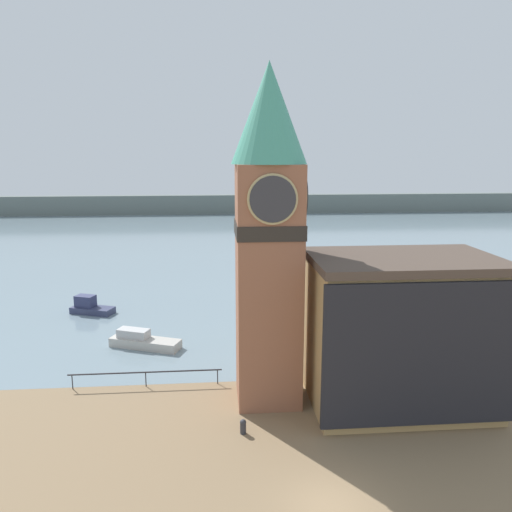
{
  "coord_description": "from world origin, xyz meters",
  "views": [
    {
      "loc": [
        -5.07,
        -19.7,
        15.91
      ],
      "look_at": [
        -2.75,
        7.93,
        10.17
      ],
      "focal_mm": 35.0,
      "sensor_mm": 36.0,
      "label": 1
    }
  ],
  "objects_px": {
    "clock_tower": "(269,230)",
    "mooring_bollard_near": "(243,426)",
    "boat_near": "(143,341)",
    "boat_far": "(90,307)",
    "pier_building": "(401,332)"
  },
  "relations": [
    {
      "from": "clock_tower",
      "to": "mooring_bollard_near",
      "type": "distance_m",
      "value": 11.69
    },
    {
      "from": "clock_tower",
      "to": "boat_near",
      "type": "bearing_deg",
      "value": 134.49
    },
    {
      "from": "boat_near",
      "to": "boat_far",
      "type": "distance_m",
      "value": 11.65
    },
    {
      "from": "boat_far",
      "to": "pier_building",
      "type": "bearing_deg",
      "value": -19.98
    },
    {
      "from": "boat_far",
      "to": "mooring_bollard_near",
      "type": "distance_m",
      "value": 27.34
    },
    {
      "from": "pier_building",
      "to": "boat_near",
      "type": "height_order",
      "value": "pier_building"
    },
    {
      "from": "clock_tower",
      "to": "pier_building",
      "type": "bearing_deg",
      "value": -9.45
    },
    {
      "from": "mooring_bollard_near",
      "to": "pier_building",
      "type": "bearing_deg",
      "value": 15.24
    },
    {
      "from": "boat_near",
      "to": "mooring_bollard_near",
      "type": "xyz_separation_m",
      "value": [
        7.58,
        -13.78,
        -0.07
      ]
    },
    {
      "from": "boat_near",
      "to": "boat_far",
      "type": "height_order",
      "value": "boat_far"
    },
    {
      "from": "clock_tower",
      "to": "boat_near",
      "type": "height_order",
      "value": "clock_tower"
    },
    {
      "from": "pier_building",
      "to": "clock_tower",
      "type": "bearing_deg",
      "value": 170.55
    },
    {
      "from": "clock_tower",
      "to": "mooring_bollard_near",
      "type": "relative_size",
      "value": 24.18
    },
    {
      "from": "pier_building",
      "to": "mooring_bollard_near",
      "type": "xyz_separation_m",
      "value": [
        -10.14,
        -2.76,
        -4.39
      ]
    },
    {
      "from": "clock_tower",
      "to": "pier_building",
      "type": "xyz_separation_m",
      "value": [
        8.25,
        -1.37,
        -6.38
      ]
    }
  ]
}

